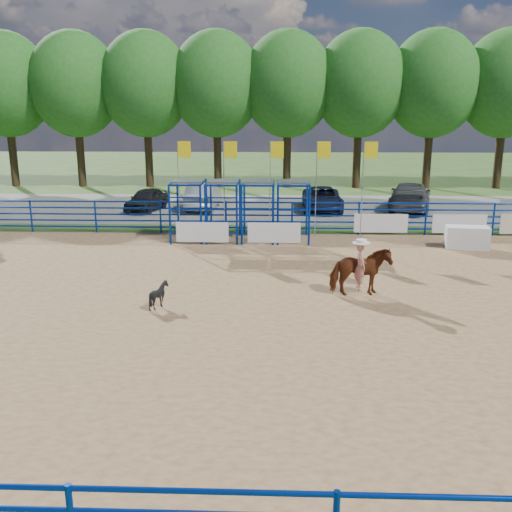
% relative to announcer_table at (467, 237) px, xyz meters
% --- Properties ---
extents(ground, '(120.00, 120.00, 0.00)m').
position_rel_announcer_table_xyz_m(ground, '(-7.08, -7.54, -0.47)').
color(ground, '#426327').
rests_on(ground, ground).
extents(arena_dirt, '(30.00, 20.00, 0.02)m').
position_rel_announcer_table_xyz_m(arena_dirt, '(-7.08, -7.54, -0.46)').
color(arena_dirt, '#A37C51').
rests_on(arena_dirt, ground).
extents(gravel_strip, '(40.00, 10.00, 0.01)m').
position_rel_announcer_table_xyz_m(gravel_strip, '(-7.08, 9.46, -0.46)').
color(gravel_strip, gray).
rests_on(gravel_strip, ground).
extents(announcer_table, '(1.77, 1.00, 0.90)m').
position_rel_announcer_table_xyz_m(announcer_table, '(0.00, 0.00, 0.00)').
color(announcer_table, silver).
rests_on(announcer_table, arena_dirt).
extents(horse_and_rider, '(1.88, 1.06, 2.49)m').
position_rel_announcer_table_xyz_m(horse_and_rider, '(-5.23, -6.28, 0.43)').
color(horse_and_rider, '#672F14').
rests_on(horse_and_rider, arena_dirt).
extents(calf, '(0.86, 0.81, 0.75)m').
position_rel_announcer_table_xyz_m(calf, '(-11.12, -7.58, -0.07)').
color(calf, black).
rests_on(calf, arena_dirt).
extents(car_a, '(2.11, 3.84, 1.24)m').
position_rel_announcer_table_xyz_m(car_a, '(-15.07, 8.40, 0.16)').
color(car_a, black).
rests_on(car_a, gravel_strip).
extents(car_b, '(1.69, 4.40, 1.43)m').
position_rel_announcer_table_xyz_m(car_b, '(-11.96, 9.10, 0.26)').
color(car_b, gray).
rests_on(car_b, gravel_strip).
extents(car_c, '(2.17, 4.63, 1.28)m').
position_rel_announcer_table_xyz_m(car_c, '(-5.23, 8.84, 0.18)').
color(car_c, '#161A37').
rests_on(car_c, gravel_strip).
extents(car_d, '(3.45, 5.70, 1.55)m').
position_rel_announcer_table_xyz_m(car_d, '(-0.30, 9.08, 0.31)').
color(car_d, '#505052').
rests_on(car_d, gravel_strip).
extents(perimeter_fence, '(30.10, 20.10, 1.50)m').
position_rel_announcer_table_xyz_m(perimeter_fence, '(-7.08, -7.54, 0.28)').
color(perimeter_fence, navy).
rests_on(perimeter_fence, ground).
extents(chute_assembly, '(19.32, 2.41, 4.20)m').
position_rel_announcer_table_xyz_m(chute_assembly, '(-8.98, 1.30, 0.79)').
color(chute_assembly, navy).
rests_on(chute_assembly, ground).
extents(treeline, '(56.40, 6.40, 11.24)m').
position_rel_announcer_table_xyz_m(treeline, '(-7.08, 18.46, 7.07)').
color(treeline, '#3F2B19').
rests_on(treeline, ground).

